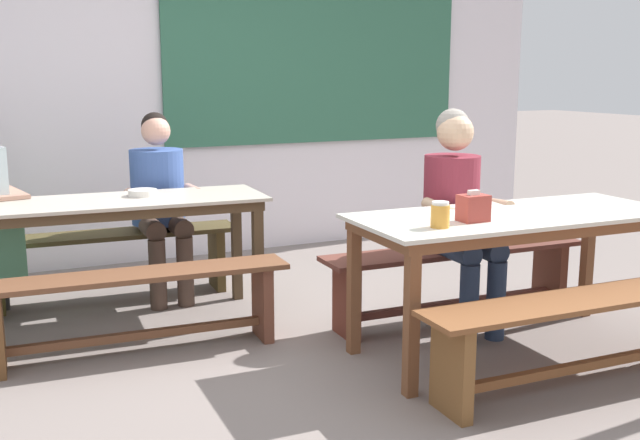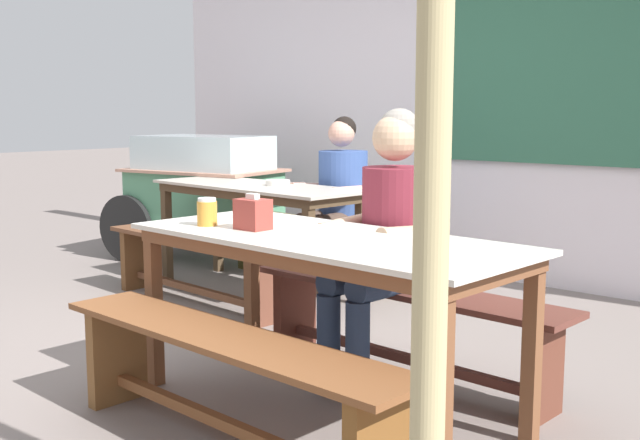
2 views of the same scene
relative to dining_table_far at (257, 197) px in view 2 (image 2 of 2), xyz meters
name	(u,v)px [view 2 (image 2 of 2)]	position (x,y,z in m)	size (l,w,h in m)	color
ground_plane	(247,345)	(0.87, -0.93, -0.69)	(40.00, 40.00, 0.00)	gray
backdrop_wall	(487,96)	(0.93, 1.56, 0.71)	(6.69, 0.23, 2.67)	silver
dining_table_far	(257,197)	(0.00, 0.00, 0.00)	(1.74, 0.71, 0.77)	#BCB2A2
dining_table_near	(324,253)	(1.82, -1.37, 0.01)	(1.80, 0.79, 0.77)	silver
bench_far_back	(312,239)	(0.04, 0.55, -0.37)	(1.68, 0.42, 0.46)	#473B21
bench_far_front	(194,259)	(-0.04, -0.55, -0.37)	(1.66, 0.39, 0.46)	brown
bench_near_back	(403,315)	(1.84, -0.82, -0.37)	(1.72, 0.38, 0.46)	brown
bench_near_front	(224,373)	(1.80, -1.92, -0.38)	(1.74, 0.38, 0.46)	brown
food_cart	(202,186)	(-1.20, 0.50, -0.04)	(1.74, 1.07, 1.08)	#54956D
person_right_near_table	(387,228)	(1.79, -0.89, 0.06)	(0.46, 0.60, 1.30)	#273652
person_center_facing	(337,191)	(0.35, 0.47, 0.03)	(0.47, 0.57, 1.25)	#4D392F
tissue_box	(253,214)	(1.48, -1.45, 0.15)	(0.14, 0.11, 0.16)	#9E3830
condiment_jar	(207,212)	(1.24, -1.51, 0.15)	(0.09, 0.09, 0.13)	gold
soup_bowl	(278,183)	(0.15, 0.06, 0.10)	(0.17, 0.17, 0.04)	silver
wooden_support_post	(433,121)	(2.93, -2.25, 0.58)	(0.09, 0.09, 2.53)	tan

